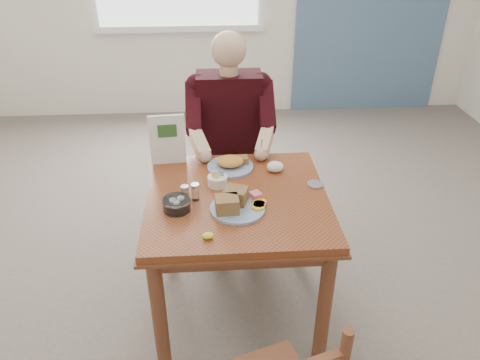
{
  "coord_description": "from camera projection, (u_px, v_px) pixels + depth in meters",
  "views": [
    {
      "loc": [
        -0.12,
        -1.97,
        2.0
      ],
      "look_at": [
        0.01,
        0.0,
        0.84
      ],
      "focal_mm": 35.0,
      "sensor_mm": 36.0,
      "label": 1
    }
  ],
  "objects": [
    {
      "name": "floor",
      "position": [
        238.0,
        305.0,
        2.71
      ],
      "size": [
        6.0,
        6.0,
        0.0
      ],
      "primitive_type": "plane",
      "color": "#5E564C",
      "rests_on": "ground"
    },
    {
      "name": "lemon_wedge",
      "position": [
        208.0,
        236.0,
        2.03
      ],
      "size": [
        0.06,
        0.05,
        0.03
      ],
      "primitive_type": "ellipsoid",
      "rotation": [
        0.0,
        0.0,
        0.36
      ],
      "color": "yellow",
      "rests_on": "table"
    },
    {
      "name": "napkin",
      "position": [
        275.0,
        167.0,
        2.54
      ],
      "size": [
        0.11,
        0.1,
        0.06
      ],
      "primitive_type": "ellipsoid",
      "rotation": [
        0.0,
        0.0,
        -0.31
      ],
      "color": "white",
      "rests_on": "table"
    },
    {
      "name": "metal_dish",
      "position": [
        315.0,
        184.0,
        2.42
      ],
      "size": [
        0.09,
        0.09,
        0.01
      ],
      "primitive_type": "cylinder",
      "rotation": [
        0.0,
        0.0,
        0.13
      ],
      "color": "silver",
      "rests_on": "table"
    },
    {
      "name": "table",
      "position": [
        237.0,
        214.0,
        2.39
      ],
      "size": [
        0.92,
        0.92,
        0.75
      ],
      "color": "brown",
      "rests_on": "ground"
    },
    {
      "name": "chair_far",
      "position": [
        230.0,
        167.0,
        3.16
      ],
      "size": [
        0.42,
        0.42,
        0.95
      ],
      "color": "brown",
      "rests_on": "ground"
    },
    {
      "name": "diner",
      "position": [
        230.0,
        127.0,
        2.91
      ],
      "size": [
        0.53,
        0.56,
        1.39
      ],
      "color": "gray",
      "rests_on": "chair_far"
    },
    {
      "name": "near_plate",
      "position": [
        235.0,
        203.0,
        2.22
      ],
      "size": [
        0.29,
        0.28,
        0.09
      ],
      "color": "white",
      "rests_on": "table"
    },
    {
      "name": "far_plate",
      "position": [
        231.0,
        164.0,
        2.57
      ],
      "size": [
        0.29,
        0.29,
        0.07
      ],
      "color": "white",
      "rests_on": "table"
    },
    {
      "name": "caddy",
      "position": [
        217.0,
        181.0,
        2.41
      ],
      "size": [
        0.11,
        0.11,
        0.08
      ],
      "color": "white",
      "rests_on": "table"
    },
    {
      "name": "shakers",
      "position": [
        190.0,
        193.0,
        2.27
      ],
      "size": [
        0.1,
        0.06,
        0.09
      ],
      "color": "white",
      "rests_on": "table"
    },
    {
      "name": "creamer",
      "position": [
        177.0,
        204.0,
        2.21
      ],
      "size": [
        0.14,
        0.14,
        0.06
      ],
      "color": "white",
      "rests_on": "table"
    },
    {
      "name": "menu",
      "position": [
        167.0,
        139.0,
        2.56
      ],
      "size": [
        0.2,
        0.03,
        0.29
      ],
      "color": "white",
      "rests_on": "table"
    }
  ]
}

